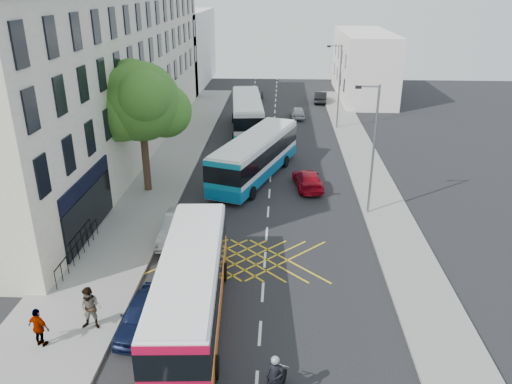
# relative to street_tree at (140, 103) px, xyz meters

# --- Properties ---
(ground) EXTENTS (120.00, 120.00, 0.00)m
(ground) POSITION_rel_street_tree_xyz_m (8.51, -14.97, -6.29)
(ground) COLOR black
(ground) RESTS_ON ground
(pavement_left) EXTENTS (5.00, 70.00, 0.15)m
(pavement_left) POSITION_rel_street_tree_xyz_m (0.01, 0.03, -6.22)
(pavement_left) COLOR gray
(pavement_left) RESTS_ON ground
(pavement_right) EXTENTS (3.00, 70.00, 0.15)m
(pavement_right) POSITION_rel_street_tree_xyz_m (16.01, 0.03, -6.22)
(pavement_right) COLOR gray
(pavement_right) RESTS_ON ground
(terrace_main) EXTENTS (8.30, 45.00, 13.50)m
(terrace_main) POSITION_rel_street_tree_xyz_m (-5.49, 9.52, 0.46)
(terrace_main) COLOR beige
(terrace_main) RESTS_ON ground
(terrace_far) EXTENTS (8.00, 20.00, 10.00)m
(terrace_far) POSITION_rel_street_tree_xyz_m (-5.49, 40.03, -1.29)
(terrace_far) COLOR silver
(terrace_far) RESTS_ON ground
(building_right) EXTENTS (6.00, 18.00, 8.00)m
(building_right) POSITION_rel_street_tree_xyz_m (19.51, 33.03, -2.29)
(building_right) COLOR silver
(building_right) RESTS_ON ground
(street_tree) EXTENTS (6.30, 5.70, 8.80)m
(street_tree) POSITION_rel_street_tree_xyz_m (0.00, 0.00, 0.00)
(street_tree) COLOR #382619
(street_tree) RESTS_ON pavement_left
(lamp_near) EXTENTS (1.45, 0.15, 8.00)m
(lamp_near) POSITION_rel_street_tree_xyz_m (14.71, -2.97, -1.68)
(lamp_near) COLOR slate
(lamp_near) RESTS_ON pavement_right
(lamp_far) EXTENTS (1.45, 0.15, 8.00)m
(lamp_far) POSITION_rel_street_tree_xyz_m (14.71, 17.03, -1.68)
(lamp_far) COLOR slate
(lamp_far) RESTS_ON pavement_right
(railings) EXTENTS (0.08, 5.60, 1.14)m
(railings) POSITION_rel_street_tree_xyz_m (-1.19, -9.67, -5.57)
(railings) COLOR black
(railings) RESTS_ON pavement_left
(bus_near) EXTENTS (3.20, 10.98, 3.05)m
(bus_near) POSITION_rel_street_tree_xyz_m (5.52, -14.01, -4.69)
(bus_near) COLOR silver
(bus_near) RESTS_ON ground
(bus_mid) EXTENTS (6.27, 11.73, 3.23)m
(bus_mid) POSITION_rel_street_tree_xyz_m (7.37, 2.98, -4.59)
(bus_mid) COLOR silver
(bus_mid) RESTS_ON ground
(bus_far) EXTENTS (3.87, 12.02, 3.32)m
(bus_far) POSITION_rel_street_tree_xyz_m (5.91, 15.84, -4.54)
(bus_far) COLOR silver
(bus_far) RESTS_ON ground
(motorbike) EXTENTS (0.90, 2.10, 1.94)m
(motorbike) POSITION_rel_street_tree_xyz_m (9.19, -18.57, -5.38)
(motorbike) COLOR black
(motorbike) RESTS_ON ground
(parked_car_blue) EXTENTS (1.89, 4.13, 1.37)m
(parked_car_blue) POSITION_rel_street_tree_xyz_m (3.61, -14.82, -5.61)
(parked_car_blue) COLOR #0D1636
(parked_car_blue) RESTS_ON ground
(parked_car_silver) EXTENTS (1.86, 4.74, 1.54)m
(parked_car_silver) POSITION_rel_street_tree_xyz_m (3.61, -6.79, -5.52)
(parked_car_silver) COLOR #A0A4A8
(parked_car_silver) RESTS_ON ground
(red_hatchback) EXTENTS (2.31, 4.50, 1.25)m
(red_hatchback) POSITION_rel_street_tree_xyz_m (11.21, 1.24, -5.67)
(red_hatchback) COLOR #9F0617
(red_hatchback) RESTS_ON ground
(distant_car_grey) EXTENTS (2.63, 5.18, 1.40)m
(distant_car_grey) POSITION_rel_street_tree_xyz_m (5.61, 29.05, -5.59)
(distant_car_grey) COLOR #3E4246
(distant_car_grey) RESTS_ON ground
(distant_car_silver) EXTENTS (1.53, 3.65, 1.23)m
(distant_car_silver) POSITION_rel_street_tree_xyz_m (11.01, 21.24, -5.68)
(distant_car_silver) COLOR #B4B7BD
(distant_car_silver) RESTS_ON ground
(distant_car_dark) EXTENTS (1.84, 4.22, 1.35)m
(distant_car_dark) POSITION_rel_street_tree_xyz_m (14.01, 28.96, -5.62)
(distant_car_dark) COLOR black
(distant_car_dark) RESTS_ON ground
(pedestrian_near) EXTENTS (0.96, 0.75, 1.94)m
(pedestrian_near) POSITION_rel_street_tree_xyz_m (1.51, -15.16, -5.17)
(pedestrian_near) COLOR gray
(pedestrian_near) RESTS_ON pavement_left
(pedestrian_far) EXTENTS (1.08, 0.71, 1.71)m
(pedestrian_far) POSITION_rel_street_tree_xyz_m (-0.14, -16.33, -5.29)
(pedestrian_far) COLOR gray
(pedestrian_far) RESTS_ON pavement_left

